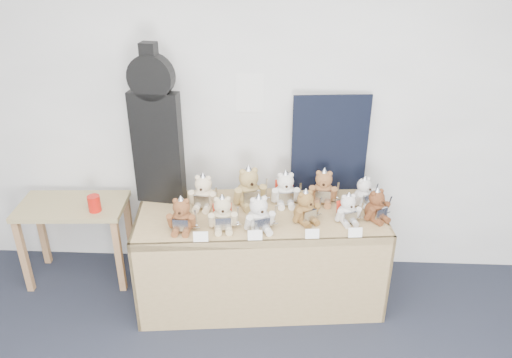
{
  "coord_description": "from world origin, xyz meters",
  "views": [
    {
      "loc": [
        0.27,
        -1.12,
        2.6
      ],
      "look_at": [
        0.12,
        1.92,
        1.07
      ],
      "focal_mm": 35.0,
      "sensor_mm": 36.0,
      "label": 1
    }
  ],
  "objects_px": {
    "teddy_front_far_right": "(348,209)",
    "teddy_front_far_left": "(182,216)",
    "display_table": "(261,237)",
    "guitar_case": "(156,128)",
    "teddy_front_centre": "(259,215)",
    "red_cup": "(94,204)",
    "teddy_back_end": "(364,193)",
    "side_table": "(74,217)",
    "teddy_front_end": "(376,206)",
    "teddy_back_centre_right": "(285,190)",
    "teddy_front_right": "(306,208)",
    "teddy_back_right": "(323,188)",
    "teddy_front_left": "(223,214)",
    "teddy_back_left": "(204,193)",
    "teddy_back_centre_left": "(249,188)"
  },
  "relations": [
    {
      "from": "red_cup",
      "to": "teddy_back_centre_right",
      "type": "xyz_separation_m",
      "value": [
        1.44,
        0.07,
        0.12
      ]
    },
    {
      "from": "teddy_front_end",
      "to": "teddy_back_left",
      "type": "bearing_deg",
      "value": 139.73
    },
    {
      "from": "teddy_front_far_left",
      "to": "side_table",
      "type": "bearing_deg",
      "value": 156.97
    },
    {
      "from": "teddy_front_left",
      "to": "teddy_back_left",
      "type": "height_order",
      "value": "teddy_back_left"
    },
    {
      "from": "side_table",
      "to": "teddy_back_right",
      "type": "xyz_separation_m",
      "value": [
        1.94,
        0.01,
        0.31
      ]
    },
    {
      "from": "teddy_front_far_left",
      "to": "teddy_back_centre_right",
      "type": "relative_size",
      "value": 0.95
    },
    {
      "from": "display_table",
      "to": "teddy_front_right",
      "type": "xyz_separation_m",
      "value": [
        0.31,
        -0.03,
        0.27
      ]
    },
    {
      "from": "teddy_front_far_left",
      "to": "teddy_back_centre_right",
      "type": "xyz_separation_m",
      "value": [
        0.7,
        0.4,
        0.01
      ]
    },
    {
      "from": "red_cup",
      "to": "teddy_back_end",
      "type": "relative_size",
      "value": 0.5
    },
    {
      "from": "teddy_front_left",
      "to": "teddy_back_right",
      "type": "distance_m",
      "value": 0.82
    },
    {
      "from": "display_table",
      "to": "teddy_front_far_left",
      "type": "relative_size",
      "value": 6.72
    },
    {
      "from": "red_cup",
      "to": "teddy_front_far_right",
      "type": "bearing_deg",
      "value": -5.19
    },
    {
      "from": "teddy_front_right",
      "to": "teddy_front_end",
      "type": "xyz_separation_m",
      "value": [
        0.5,
        0.06,
        -0.0
      ]
    },
    {
      "from": "display_table",
      "to": "teddy_front_far_right",
      "type": "height_order",
      "value": "teddy_front_far_right"
    },
    {
      "from": "teddy_front_right",
      "to": "teddy_back_left",
      "type": "height_order",
      "value": "teddy_back_left"
    },
    {
      "from": "display_table",
      "to": "teddy_back_left",
      "type": "distance_m",
      "value": 0.53
    },
    {
      "from": "teddy_front_far_left",
      "to": "teddy_front_far_right",
      "type": "relative_size",
      "value": 1.12
    },
    {
      "from": "teddy_back_centre_left",
      "to": "teddy_back_centre_right",
      "type": "bearing_deg",
      "value": -15.22
    },
    {
      "from": "teddy_front_left",
      "to": "teddy_front_far_right",
      "type": "bearing_deg",
      "value": -0.16
    },
    {
      "from": "teddy_back_left",
      "to": "display_table",
      "type": "bearing_deg",
      "value": -11.06
    },
    {
      "from": "teddy_front_centre",
      "to": "teddy_back_right",
      "type": "distance_m",
      "value": 0.62
    },
    {
      "from": "teddy_back_right",
      "to": "teddy_back_end",
      "type": "relative_size",
      "value": 1.17
    },
    {
      "from": "teddy_front_far_right",
      "to": "teddy_front_far_left",
      "type": "bearing_deg",
      "value": 171.93
    },
    {
      "from": "teddy_front_right",
      "to": "teddy_back_right",
      "type": "height_order",
      "value": "teddy_back_right"
    },
    {
      "from": "teddy_back_left",
      "to": "teddy_back_centre_right",
      "type": "xyz_separation_m",
      "value": [
        0.6,
        0.08,
        -0.0
      ]
    },
    {
      "from": "teddy_front_end",
      "to": "teddy_back_centre_right",
      "type": "bearing_deg",
      "value": 128.16
    },
    {
      "from": "teddy_front_left",
      "to": "teddy_front_centre",
      "type": "xyz_separation_m",
      "value": [
        0.25,
        -0.01,
        0.01
      ]
    },
    {
      "from": "red_cup",
      "to": "teddy_front_right",
      "type": "relative_size",
      "value": 0.46
    },
    {
      "from": "teddy_back_left",
      "to": "teddy_back_centre_right",
      "type": "height_order",
      "value": "teddy_back_left"
    },
    {
      "from": "teddy_back_end",
      "to": "teddy_front_centre",
      "type": "bearing_deg",
      "value": 172.67
    },
    {
      "from": "teddy_front_end",
      "to": "teddy_back_end",
      "type": "relative_size",
      "value": 1.05
    },
    {
      "from": "teddy_front_centre",
      "to": "teddy_back_left",
      "type": "distance_m",
      "value": 0.51
    },
    {
      "from": "teddy_back_left",
      "to": "teddy_back_end",
      "type": "distance_m",
      "value": 1.19
    },
    {
      "from": "teddy_front_end",
      "to": "red_cup",
      "type": "bearing_deg",
      "value": 141.49
    },
    {
      "from": "display_table",
      "to": "teddy_front_far_left",
      "type": "height_order",
      "value": "teddy_front_far_left"
    },
    {
      "from": "side_table",
      "to": "teddy_back_centre_left",
      "type": "relative_size",
      "value": 2.5
    },
    {
      "from": "guitar_case",
      "to": "teddy_front_centre",
      "type": "xyz_separation_m",
      "value": [
        0.75,
        -0.39,
        -0.46
      ]
    },
    {
      "from": "teddy_back_centre_left",
      "to": "teddy_back_end",
      "type": "height_order",
      "value": "teddy_back_centre_left"
    },
    {
      "from": "red_cup",
      "to": "teddy_back_end",
      "type": "height_order",
      "value": "teddy_back_end"
    },
    {
      "from": "teddy_front_left",
      "to": "guitar_case",
      "type": "bearing_deg",
      "value": 134.21
    },
    {
      "from": "guitar_case",
      "to": "teddy_front_left",
      "type": "relative_size",
      "value": 4.23
    },
    {
      "from": "display_table",
      "to": "red_cup",
      "type": "relative_size",
      "value": 14.78
    },
    {
      "from": "side_table",
      "to": "teddy_front_end",
      "type": "relative_size",
      "value": 3.2
    },
    {
      "from": "side_table",
      "to": "teddy_back_left",
      "type": "height_order",
      "value": "teddy_back_left"
    },
    {
      "from": "teddy_front_left",
      "to": "teddy_back_centre_right",
      "type": "height_order",
      "value": "teddy_back_centre_right"
    },
    {
      "from": "guitar_case",
      "to": "teddy_back_right",
      "type": "distance_m",
      "value": 1.3
    },
    {
      "from": "teddy_front_left",
      "to": "teddy_front_end",
      "type": "distance_m",
      "value": 1.08
    },
    {
      "from": "teddy_front_far_left",
      "to": "teddy_back_left",
      "type": "relative_size",
      "value": 0.94
    },
    {
      "from": "teddy_back_centre_left",
      "to": "teddy_back_end",
      "type": "distance_m",
      "value": 0.85
    },
    {
      "from": "teddy_front_left",
      "to": "teddy_front_right",
      "type": "relative_size",
      "value": 1.03
    }
  ]
}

